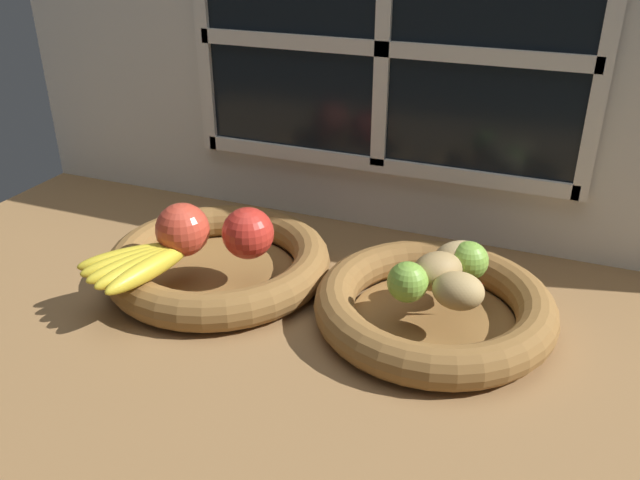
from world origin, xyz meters
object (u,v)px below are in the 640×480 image
object	(u,v)px
lime_far	(469,261)
fruit_bowl_right	(434,307)
chili_pepper	(444,284)
banana_bunch_front	(142,262)
lime_near	(408,282)
potato_large	(437,271)
potato_back	(461,259)
potato_small	(458,291)
apple_red_right	(248,233)
fruit_bowl_left	(219,262)
apple_red_front	(183,230)

from	to	relation	value
lime_far	fruit_bowl_right	bearing A→B (deg)	-127.87
fruit_bowl_right	chili_pepper	xyz separation A→B (cm)	(1.03, 0.17, 3.73)
banana_bunch_front	chili_pepper	bearing A→B (deg)	15.50
chili_pepper	lime_near	bearing A→B (deg)	-153.23
banana_bunch_front	potato_large	bearing A→B (deg)	15.66
potato_back	lime_near	bearing A→B (deg)	-118.98
fruit_bowl_right	potato_small	xyz separation A→B (cm)	(3.49, -3.49, 5.27)
apple_red_right	potato_small	distance (cm)	30.59
banana_bunch_front	potato_small	xyz separation A→B (cm)	(41.97, 7.29, 0.90)
apple_red_right	banana_bunch_front	xyz separation A→B (cm)	(-11.48, -9.44, -2.26)
fruit_bowl_right	potato_back	bearing A→B (deg)	65.56
fruit_bowl_right	chili_pepper	size ratio (longest dim) A/B	2.95
fruit_bowl_left	banana_bunch_front	size ratio (longest dim) A/B	2.01
potato_small	lime_far	world-z (taller)	lime_far
apple_red_front	potato_large	distance (cm)	36.29
banana_bunch_front	lime_far	size ratio (longest dim) A/B	3.15
lime_far	lime_near	bearing A→B (deg)	-125.84
apple_red_front	apple_red_right	xyz separation A→B (cm)	(9.05, 2.76, -0.15)
lime_far	potato_small	bearing A→B (deg)	-88.51
apple_red_right	potato_large	world-z (taller)	apple_red_right
banana_bunch_front	chili_pepper	distance (cm)	41.00
potato_back	lime_far	distance (cm)	1.26
chili_pepper	fruit_bowl_right	bearing A→B (deg)	167.49
potato_back	fruit_bowl_right	bearing A→B (deg)	-114.44
potato_large	chili_pepper	bearing A→B (deg)	9.52
lime_near	apple_red_right	bearing A→B (deg)	173.20
fruit_bowl_right	potato_back	xyz separation A→B (cm)	(2.18, 4.80, 5.40)
fruit_bowl_right	banana_bunch_front	bearing A→B (deg)	-164.34
banana_bunch_front	lime_far	xyz separation A→B (cm)	(41.76, 15.02, 1.20)
fruit_bowl_left	apple_red_right	xyz separation A→B (cm)	(6.02, -1.35, 6.63)
fruit_bowl_left	potato_large	size ratio (longest dim) A/B	4.76
apple_red_front	lime_far	size ratio (longest dim) A/B	1.45
fruit_bowl_left	fruit_bowl_right	xyz separation A→B (cm)	(33.01, -0.00, 0.00)
fruit_bowl_right	fruit_bowl_left	bearing A→B (deg)	180.00
fruit_bowl_left	apple_red_right	world-z (taller)	apple_red_right
potato_large	lime_near	bearing A→B (deg)	-123.69
potato_large	potato_back	distance (cm)	5.28
lime_near	chili_pepper	world-z (taller)	lime_near
fruit_bowl_left	banana_bunch_front	bearing A→B (deg)	-116.88
chili_pepper	potato_small	bearing A→B (deg)	-78.19
potato_small	chili_pepper	size ratio (longest dim) A/B	0.59
potato_large	potato_small	bearing A→B (deg)	-45.00
banana_bunch_front	potato_small	bearing A→B (deg)	9.86
fruit_bowl_left	lime_far	size ratio (longest dim) A/B	6.32
apple_red_right	lime_near	world-z (taller)	apple_red_right
fruit_bowl_right	potato_large	world-z (taller)	potato_large
potato_small	potato_large	distance (cm)	4.94
potato_back	chili_pepper	xyz separation A→B (cm)	(-1.15, -4.63, -1.67)
potato_large	lime_far	xyz separation A→B (cm)	(3.29, 4.23, 0.09)
fruit_bowl_right	lime_near	world-z (taller)	lime_near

